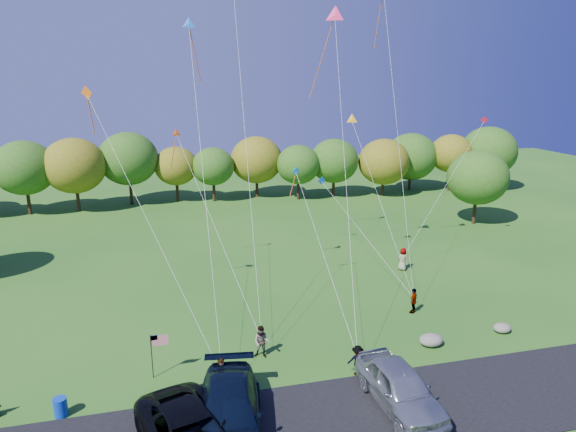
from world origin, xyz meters
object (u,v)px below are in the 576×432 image
object	(u,v)px
minivan_silver	(400,387)
flyer_e	(403,259)
flyer_a	(222,376)
flyer_d	(414,301)
trash_barrel	(60,407)
flyer_b	(262,342)
minivan_navy	(229,414)
flyer_c	(357,360)

from	to	relation	value
minivan_silver	flyer_e	distance (m)	17.42
flyer_a	flyer_e	xyz separation A→B (m)	(15.41, 12.62, -0.04)
minivan_silver	flyer_a	bearing A→B (deg)	155.45
flyer_d	trash_barrel	size ratio (longest dim) A/B	1.87
flyer_e	flyer_b	bearing A→B (deg)	91.66
minivan_silver	flyer_b	bearing A→B (deg)	128.61
flyer_b	flyer_d	bearing A→B (deg)	39.34
minivan_navy	flyer_e	world-z (taller)	minivan_navy
flyer_c	flyer_e	xyz separation A→B (m)	(8.70, 12.62, 0.10)
minivan_silver	trash_barrel	distance (m)	14.95
minivan_silver	flyer_e	size ratio (longest dim) A/B	3.16
minivan_silver	flyer_d	world-z (taller)	minivan_silver
flyer_b	flyer_c	distance (m)	5.10
minivan_silver	flyer_e	world-z (taller)	minivan_silver
flyer_c	trash_barrel	xyz separation A→B (m)	(-13.78, 0.10, -0.35)
flyer_a	flyer_b	distance (m)	3.69
minivan_silver	flyer_a	world-z (taller)	minivan_silver
flyer_d	trash_barrel	distance (m)	20.56
flyer_c	flyer_d	distance (m)	8.26
minivan_silver	flyer_d	distance (m)	10.03
flyer_b	minivan_silver	bearing A→B (deg)	-24.37
minivan_silver	flyer_c	xyz separation A→B (m)	(-0.86, 2.93, -0.23)
flyer_d	flyer_b	bearing A→B (deg)	-28.49
flyer_d	trash_barrel	world-z (taller)	flyer_d
minivan_silver	trash_barrel	xyz separation A→B (m)	(-14.63, 3.03, -0.57)
minivan_navy	flyer_b	size ratio (longest dim) A/B	3.75
minivan_navy	flyer_b	world-z (taller)	minivan_navy
minivan_silver	flyer_c	distance (m)	3.06
minivan_navy	flyer_e	xyz separation A→B (m)	(15.49, 15.57, -0.14)
minivan_navy	minivan_silver	distance (m)	7.64
minivan_silver	flyer_a	size ratio (longest dim) A/B	3.01
flyer_d	flyer_e	distance (m)	7.45
flyer_a	trash_barrel	distance (m)	7.08
minivan_navy	flyer_a	size ratio (longest dim) A/B	3.58
minivan_silver	flyer_b	distance (m)	7.68
flyer_b	minivan_navy	bearing A→B (deg)	-90.00
minivan_silver	flyer_c	size ratio (longest dim) A/B	3.57
minivan_navy	minivan_silver	world-z (taller)	minivan_navy
flyer_d	minivan_silver	bearing A→B (deg)	14.87
flyer_e	flyer_d	bearing A→B (deg)	123.30
minivan_silver	minivan_navy	bearing A→B (deg)	176.80
minivan_navy	flyer_c	size ratio (longest dim) A/B	4.25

